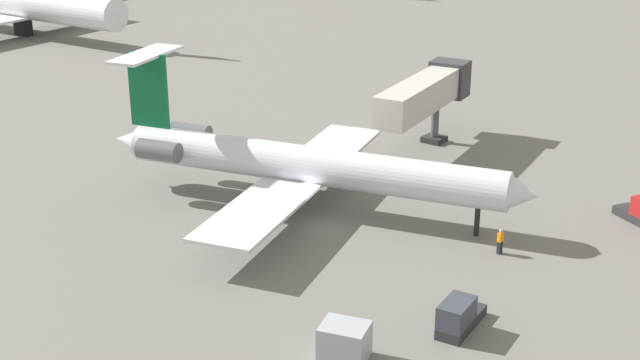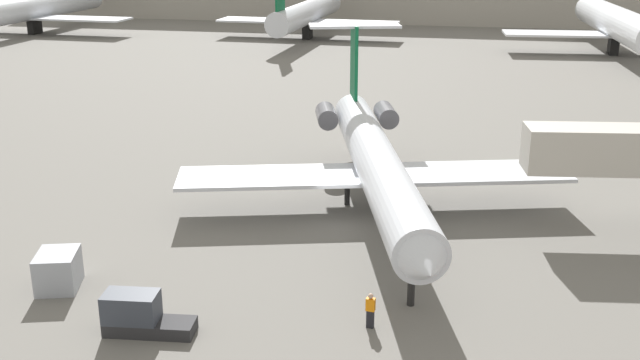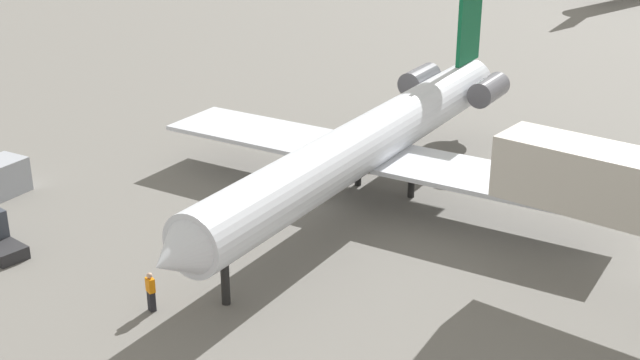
# 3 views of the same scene
# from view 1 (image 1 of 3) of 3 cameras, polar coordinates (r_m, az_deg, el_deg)

# --- Properties ---
(ground_plane) EXTENTS (400.00, 400.00, 0.10)m
(ground_plane) POSITION_cam_1_polar(r_m,az_deg,el_deg) (59.50, -0.70, -2.97)
(ground_plane) COLOR #66635E
(regional_jet) EXTENTS (25.00, 31.50, 10.31)m
(regional_jet) POSITION_cam_1_polar(r_m,az_deg,el_deg) (60.91, -1.45, 1.16)
(regional_jet) COLOR silver
(regional_jet) RESTS_ON ground_plane
(jet_bridge) EXTENTS (14.66, 4.94, 6.67)m
(jet_bridge) POSITION_cam_1_polar(r_m,az_deg,el_deg) (73.71, 7.15, 5.76)
(jet_bridge) COLOR #B7B2A8
(jet_bridge) RESTS_ON ground_plane
(ground_crew_marshaller) EXTENTS (0.43, 0.31, 1.69)m
(ground_crew_marshaller) POSITION_cam_1_polar(r_m,az_deg,el_deg) (56.06, 11.84, -3.99)
(ground_crew_marshaller) COLOR black
(ground_crew_marshaller) RESTS_ON ground_plane
(baggage_tug_lead) EXTENTS (4.13, 1.83, 1.90)m
(baggage_tug_lead) POSITION_cam_1_polar(r_m,az_deg,el_deg) (47.08, 9.16, -8.93)
(baggage_tug_lead) COLOR #262628
(baggage_tug_lead) RESTS_ON ground_plane
(cargo_container_uld) EXTENTS (2.55, 2.84, 1.87)m
(cargo_container_uld) POSITION_cam_1_polar(r_m,az_deg,el_deg) (44.19, 1.63, -10.64)
(cargo_container_uld) COLOR #999EA8
(cargo_container_uld) RESTS_ON ground_plane
(parked_airliner_centre) EXTENTS (31.35, 37.10, 13.71)m
(parked_airliner_centre) POSITION_cam_1_polar(r_m,az_deg,el_deg) (127.66, -19.19, 10.99)
(parked_airliner_centre) COLOR silver
(parked_airliner_centre) RESTS_ON ground_plane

